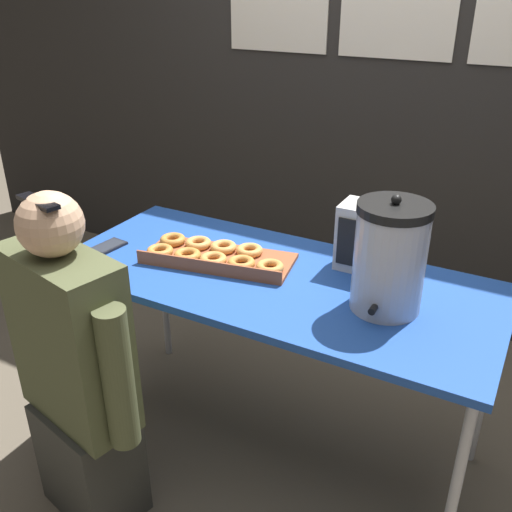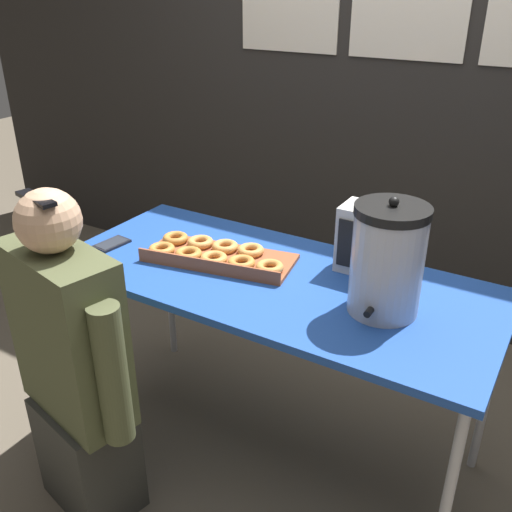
{
  "view_description": "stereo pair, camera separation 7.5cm",
  "coord_description": "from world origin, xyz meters",
  "px_view_note": "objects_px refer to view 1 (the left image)",
  "views": [
    {
      "loc": [
        0.79,
        -1.58,
        1.73
      ],
      "look_at": [
        -0.07,
        0.0,
        0.84
      ],
      "focal_mm": 40.0,
      "sensor_mm": 36.0,
      "label": 1
    },
    {
      "loc": [
        0.86,
        -1.55,
        1.73
      ],
      "look_at": [
        -0.07,
        0.0,
        0.84
      ],
      "focal_mm": 40.0,
      "sensor_mm": 36.0,
      "label": 2
    }
  ],
  "objects_px": {
    "donut_box": "(215,255)",
    "space_heater": "(362,237)",
    "cell_phone": "(108,246)",
    "person_seated": "(77,378)",
    "coffee_urn": "(390,257)"
  },
  "relations": [
    {
      "from": "cell_phone",
      "to": "person_seated",
      "type": "relative_size",
      "value": 0.12
    },
    {
      "from": "person_seated",
      "to": "coffee_urn",
      "type": "bearing_deg",
      "value": -133.33
    },
    {
      "from": "donut_box",
      "to": "person_seated",
      "type": "relative_size",
      "value": 0.49
    },
    {
      "from": "donut_box",
      "to": "person_seated",
      "type": "bearing_deg",
      "value": -117.32
    },
    {
      "from": "cell_phone",
      "to": "space_heater",
      "type": "height_order",
      "value": "space_heater"
    },
    {
      "from": "space_heater",
      "to": "cell_phone",
      "type": "bearing_deg",
      "value": -160.94
    },
    {
      "from": "coffee_urn",
      "to": "cell_phone",
      "type": "distance_m",
      "value": 1.09
    },
    {
      "from": "coffee_urn",
      "to": "space_heater",
      "type": "relative_size",
      "value": 1.58
    },
    {
      "from": "coffee_urn",
      "to": "person_seated",
      "type": "xyz_separation_m",
      "value": [
        -0.82,
        -0.55,
        -0.39
      ]
    },
    {
      "from": "person_seated",
      "to": "donut_box",
      "type": "bearing_deg",
      "value": -93.92
    },
    {
      "from": "coffee_urn",
      "to": "space_heater",
      "type": "distance_m",
      "value": 0.29
    },
    {
      "from": "donut_box",
      "to": "space_heater",
      "type": "height_order",
      "value": "space_heater"
    },
    {
      "from": "donut_box",
      "to": "space_heater",
      "type": "bearing_deg",
      "value": 12.7
    },
    {
      "from": "coffee_urn",
      "to": "person_seated",
      "type": "distance_m",
      "value": 1.06
    },
    {
      "from": "coffee_urn",
      "to": "space_heater",
      "type": "xyz_separation_m",
      "value": [
        -0.16,
        0.23,
        -0.06
      ]
    }
  ]
}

